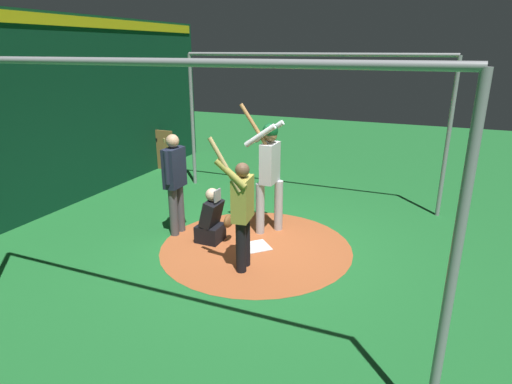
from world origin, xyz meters
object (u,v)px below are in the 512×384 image
object	(u,v)px
catcher	(212,221)
visitor	(242,209)
home_plate	(256,246)
umpire	(175,179)
batter	(269,167)
bat_rack	(162,151)

from	to	relation	value
catcher	visitor	world-z (taller)	visitor
home_plate	umpire	bearing A→B (deg)	179.70
home_plate	batter	bearing A→B (deg)	93.87
batter	catcher	xyz separation A→B (m)	(-0.71, -0.75, -0.82)
catcher	umpire	distance (m)	0.96
home_plate	umpire	size ratio (longest dim) A/B	0.24
batter	visitor	xyz separation A→B (m)	(0.14, -1.41, -0.26)
batter	catcher	bearing A→B (deg)	-133.50
home_plate	catcher	distance (m)	0.84
umpire	bat_rack	size ratio (longest dim) A/B	1.66
home_plate	bat_rack	distance (m)	5.42
batter	umpire	size ratio (longest dim) A/B	1.28
home_plate	catcher	world-z (taller)	catcher
umpire	batter	bearing A→B (deg)	25.13
catcher	home_plate	bearing A→B (deg)	4.90
batter	catcher	world-z (taller)	batter
bat_rack	batter	bearing A→B (deg)	-33.98
home_plate	visitor	world-z (taller)	visitor
home_plate	bat_rack	xyz separation A→B (m)	(-4.15, 3.45, 0.48)
bat_rack	visitor	bearing A→B (deg)	-44.54
visitor	bat_rack	xyz separation A→B (m)	(-4.24, 4.17, -0.43)
batter	bat_rack	world-z (taller)	batter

